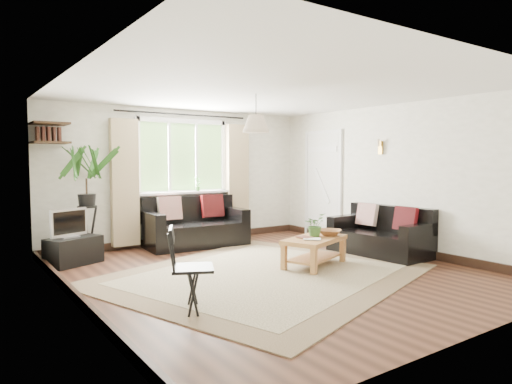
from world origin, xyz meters
TOP-DOWN VIEW (x-y plane):
  - floor at (0.00, 0.00)m, footprint 5.50×5.50m
  - ceiling at (0.00, 0.00)m, footprint 5.50×5.50m
  - wall_back at (0.00, 2.75)m, footprint 5.00×0.02m
  - wall_front at (0.00, -2.75)m, footprint 5.00×0.02m
  - wall_left at (-2.50, 0.00)m, footprint 0.02×5.50m
  - wall_right at (2.50, 0.00)m, footprint 0.02×5.50m
  - rug at (-0.19, -0.06)m, footprint 4.65×4.30m
  - window at (0.00, 2.71)m, footprint 2.50×0.16m
  - door at (2.47, 1.70)m, footprint 0.06×0.96m
  - corner_shelf at (-2.25, 2.50)m, footprint 0.50×0.50m
  - pendant_lamp at (0.00, 0.40)m, footprint 0.36×0.36m
  - wall_sconce at (2.43, 0.30)m, footprint 0.12×0.12m
  - sofa_back at (0.01, 2.26)m, footprint 1.77×0.97m
  - sofa_right at (2.05, -0.05)m, footprint 1.59×0.87m
  - coffee_table at (0.67, -0.07)m, footprint 1.14×0.87m
  - table_plant at (0.74, 0.00)m, footprint 0.36×0.34m
  - bowl at (0.98, -0.05)m, footprint 0.47×0.47m
  - book_a at (0.46, -0.25)m, footprint 0.29×0.28m
  - book_b at (0.44, -0.04)m, footprint 0.17×0.23m
  - tv_stand at (-2.07, 1.99)m, footprint 0.83×0.66m
  - tv at (-2.13, 1.99)m, footprint 0.59×0.39m
  - palm_stand at (-1.78, 2.36)m, footprint 0.85×0.85m
  - folding_chair at (-1.60, -0.82)m, footprint 0.58×0.58m
  - sill_plant at (0.25, 2.63)m, footprint 0.14×0.10m

SIDE VIEW (x-z plane):
  - floor at x=0.00m, z-range 0.00..0.00m
  - rug at x=-0.19m, z-range 0.00..0.02m
  - tv_stand at x=-2.07m, z-range 0.00..0.39m
  - coffee_table at x=0.67m, z-range 0.00..0.41m
  - sofa_right at x=2.05m, z-range 0.00..0.72m
  - sofa_back at x=0.01m, z-range 0.00..0.81m
  - folding_chair at x=-1.60m, z-range 0.00..0.84m
  - book_a at x=0.46m, z-range 0.41..0.43m
  - book_b at x=0.44m, z-range 0.41..0.43m
  - bowl at x=0.98m, z-range 0.41..0.49m
  - table_plant at x=0.74m, z-range 0.41..0.74m
  - tv at x=-2.13m, z-range 0.39..0.83m
  - palm_stand at x=-1.78m, z-range 0.00..1.72m
  - door at x=2.47m, z-range -0.03..2.03m
  - sill_plant at x=0.25m, z-range 0.93..1.20m
  - wall_back at x=0.00m, z-range 0.00..2.40m
  - wall_front at x=0.00m, z-range 0.00..2.40m
  - wall_left at x=-2.50m, z-range 0.00..2.40m
  - wall_right at x=2.50m, z-range 0.00..2.40m
  - window at x=0.00m, z-range 0.47..2.63m
  - wall_sconce at x=2.43m, z-range 1.60..1.88m
  - corner_shelf at x=-2.25m, z-range 1.72..2.06m
  - pendant_lamp at x=0.00m, z-range 1.78..2.32m
  - ceiling at x=0.00m, z-range 2.40..2.40m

